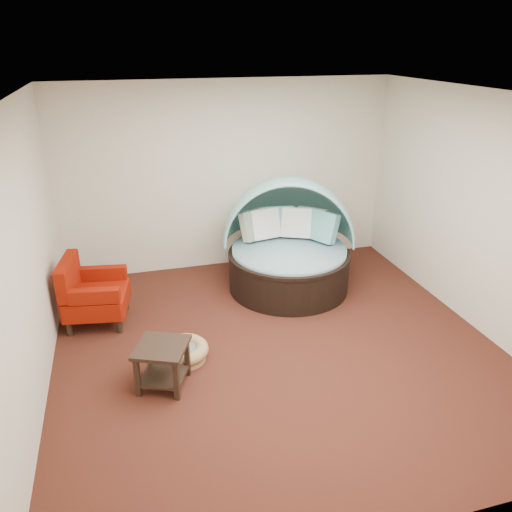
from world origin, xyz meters
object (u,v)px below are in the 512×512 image
object	(u,v)px
red_armchair	(91,293)
canopy_daybed	(289,238)
pet_basket	(184,351)
side_table	(163,360)

from	to	relation	value
red_armchair	canopy_daybed	bearing A→B (deg)	16.30
pet_basket	red_armchair	distance (m)	1.51
red_armchair	side_table	world-z (taller)	red_armchair
canopy_daybed	red_armchair	bearing A→B (deg)	-156.99
red_armchair	side_table	bearing A→B (deg)	-55.39
red_armchair	side_table	distance (m)	1.67
pet_basket	red_armchair	xyz separation A→B (m)	(-0.97, 1.11, 0.30)
canopy_daybed	pet_basket	distance (m)	2.33
pet_basket	side_table	world-z (taller)	side_table
pet_basket	red_armchair	world-z (taller)	red_armchair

